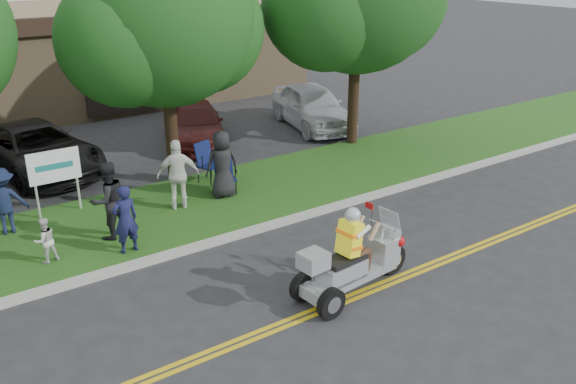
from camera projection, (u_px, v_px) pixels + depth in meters
ground at (311, 296)px, 11.86m from camera, size 120.00×120.00×0.00m
centerline_near at (329, 309)px, 11.42m from camera, size 60.00×0.10×0.01m
centerline_far at (324, 305)px, 11.54m from camera, size 60.00×0.10×0.01m
curb at (232, 236)px, 14.16m from camera, size 60.00×0.25×0.12m
grass_verge at (191, 207)px, 15.80m from camera, size 60.00×4.00×0.10m
commercial_building at (88, 53)px, 26.61m from camera, size 18.00×8.20×4.00m
tree_mid at (165, 24)px, 16.00m from camera, size 5.88×4.80×7.05m
business_sign at (54, 170)px, 14.87m from camera, size 1.25×0.06×1.75m
trike_scooter at (352, 264)px, 11.75m from camera, size 2.80×0.97×1.83m
lawn_chair_a at (225, 173)px, 16.42m from camera, size 0.62×0.63×0.96m
lawn_chair_b at (207, 160)px, 17.16m from camera, size 0.76×0.78×1.14m
spectator_adult_left at (125, 219)px, 13.09m from camera, size 0.58×0.40×1.54m
spectator_adult_mid at (109, 200)px, 13.71m from camera, size 1.00×0.84×1.82m
spectator_adult_right at (178, 175)px, 15.27m from camera, size 1.15×0.76×1.81m
spectator_chair_a at (4, 201)px, 13.98m from camera, size 1.09×0.71×1.58m
spectator_chair_b at (222, 164)px, 16.00m from camera, size 0.97×0.73×1.80m
child_right at (45, 240)px, 12.75m from camera, size 0.55×0.46×1.00m
parked_car_mid at (36, 149)px, 18.09m from camera, size 3.26×5.59×1.46m
parked_car_right at (196, 124)px, 20.94m from camera, size 3.41×4.86×1.31m
parked_car_far_right at (312, 106)px, 22.70m from camera, size 2.95×5.02×1.60m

